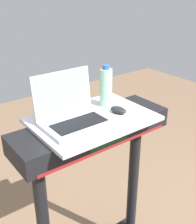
% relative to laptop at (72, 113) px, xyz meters
% --- Properties ---
extents(desk_board, '(0.63, 0.45, 0.02)m').
position_rel_laptop_xyz_m(desk_board, '(0.11, -0.02, -0.06)').
color(desk_board, silver).
rests_on(desk_board, treadmill_base).
extents(laptop, '(0.34, 0.26, 0.25)m').
position_rel_laptop_xyz_m(laptop, '(0.00, 0.00, 0.00)').
color(laptop, '#B7B7BC').
rests_on(laptop, desk_board).
extents(computer_mouse, '(0.08, 0.11, 0.03)m').
position_rel_laptop_xyz_m(computer_mouse, '(0.26, -0.05, -0.03)').
color(computer_mouse, black).
rests_on(computer_mouse, desk_board).
extents(water_bottle, '(0.07, 0.07, 0.24)m').
position_rel_laptop_xyz_m(water_bottle, '(0.27, 0.07, 0.06)').
color(water_bottle, '#9EDBB2').
rests_on(water_bottle, desk_board).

